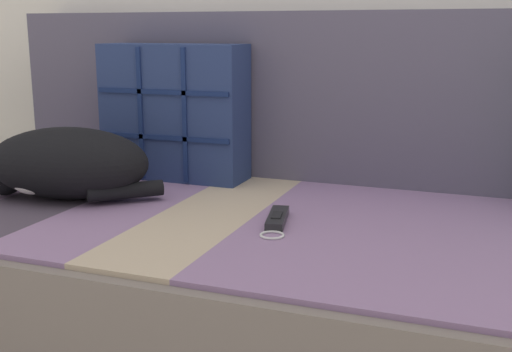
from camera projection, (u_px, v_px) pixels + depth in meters
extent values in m
cube|color=#6B605B|center=(349.00, 271.00, 1.37)|extent=(2.13, 0.90, 0.20)
cube|color=#423847|center=(63.00, 196.00, 1.58)|extent=(0.20, 0.80, 0.01)
cube|color=gray|center=(135.00, 203.00, 1.51)|extent=(0.20, 0.80, 0.01)
cube|color=tan|center=(215.00, 212.00, 1.44)|extent=(0.20, 0.80, 0.01)
cube|color=gray|center=(302.00, 221.00, 1.37)|extent=(0.20, 0.80, 0.01)
cube|color=gray|center=(399.00, 232.00, 1.29)|extent=(0.20, 0.80, 0.01)
cube|color=gray|center=(507.00, 243.00, 1.22)|extent=(0.20, 0.80, 0.01)
cube|color=#514C60|center=(387.00, 99.00, 1.65)|extent=(2.13, 0.14, 0.44)
cube|color=navy|center=(175.00, 112.00, 1.71)|extent=(0.39, 0.13, 0.36)
cube|color=navy|center=(163.00, 138.00, 1.66)|extent=(0.37, 0.01, 0.01)
cube|color=navy|center=(140.00, 114.00, 1.67)|extent=(0.01, 0.01, 0.34)
cube|color=navy|center=(161.00, 92.00, 1.64)|extent=(0.37, 0.01, 0.01)
cube|color=navy|center=(185.00, 116.00, 1.63)|extent=(0.01, 0.01, 0.34)
ellipsoid|color=black|center=(69.00, 163.00, 1.52)|extent=(0.43, 0.30, 0.17)
sphere|color=black|center=(4.00, 173.00, 1.54)|extent=(0.11, 0.11, 0.11)
ellipsoid|color=white|center=(29.00, 178.00, 1.48)|extent=(0.12, 0.05, 0.08)
cylinder|color=black|center=(125.00, 191.00, 1.48)|extent=(0.15, 0.15, 0.04)
cone|color=black|center=(8.00, 146.00, 1.56)|extent=(0.04, 0.04, 0.04)
cube|color=black|center=(277.00, 218.00, 1.34)|extent=(0.07, 0.15, 0.02)
cube|color=black|center=(277.00, 215.00, 1.32)|extent=(0.03, 0.05, 0.00)
cube|color=black|center=(281.00, 210.00, 1.40)|extent=(0.03, 0.01, 0.02)
torus|color=silver|center=(272.00, 235.00, 1.25)|extent=(0.06, 0.06, 0.01)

